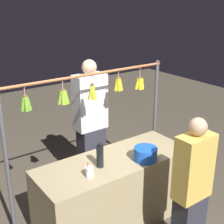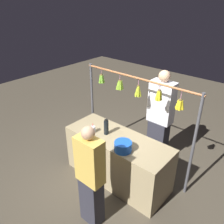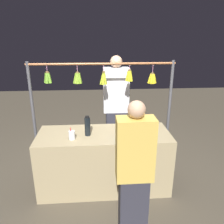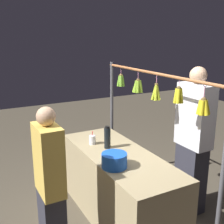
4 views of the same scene
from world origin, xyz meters
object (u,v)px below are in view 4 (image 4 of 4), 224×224
(drink_cup, at_px, (92,140))
(blue_bucket, at_px, (114,160))
(vendor_person, at_px, (193,143))
(customer_person, at_px, (51,189))
(water_bottle, at_px, (107,138))

(drink_cup, bearing_deg, blue_bucket, 174.26)
(blue_bucket, bearing_deg, vendor_person, -88.53)
(blue_bucket, bearing_deg, customer_person, 89.87)
(water_bottle, xyz_separation_m, customer_person, (-0.48, 0.83, -0.20))
(water_bottle, height_order, customer_person, customer_person)
(water_bottle, relative_size, vendor_person, 0.15)
(water_bottle, xyz_separation_m, vendor_person, (-0.45, -0.90, -0.08))
(customer_person, bearing_deg, water_bottle, -59.90)
(water_bottle, height_order, drink_cup, water_bottle)
(vendor_person, bearing_deg, drink_cup, 57.05)
(vendor_person, xyz_separation_m, customer_person, (-0.03, 1.72, -0.12))
(water_bottle, relative_size, blue_bucket, 1.04)
(drink_cup, distance_m, vendor_person, 1.19)
(water_bottle, relative_size, drink_cup, 1.71)
(water_bottle, height_order, blue_bucket, water_bottle)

